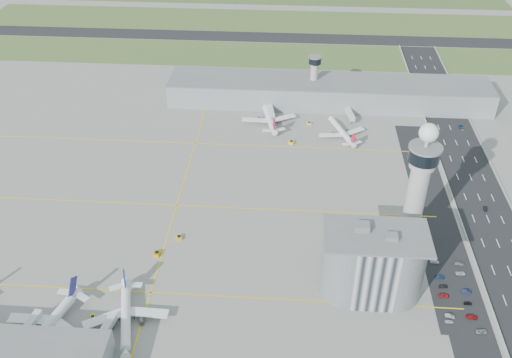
# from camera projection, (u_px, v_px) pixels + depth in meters

# --- Properties ---
(ground) EXTENTS (1000.00, 1000.00, 0.00)m
(ground) POSITION_uv_depth(u_px,v_px,m) (251.00, 249.00, 262.71)
(ground) COLOR gray
(grass_strip_0) EXTENTS (480.00, 50.00, 0.08)m
(grass_strip_0) POSITION_uv_depth(u_px,v_px,m) (248.00, 54.00, 447.17)
(grass_strip_0) COLOR #486630
(grass_strip_0) RESTS_ON ground
(grass_strip_1) EXTENTS (480.00, 60.00, 0.08)m
(grass_strip_1) POSITION_uv_depth(u_px,v_px,m) (255.00, 21.00, 508.28)
(grass_strip_1) COLOR #485E2C
(grass_strip_1) RESTS_ON ground
(runway) EXTENTS (480.00, 22.00, 0.10)m
(runway) POSITION_uv_depth(u_px,v_px,m) (251.00, 37.00, 477.30)
(runway) COLOR black
(runway) RESTS_ON ground
(highway) EXTENTS (28.00, 500.00, 0.10)m
(highway) POSITION_uv_depth(u_px,v_px,m) (505.00, 261.00, 256.05)
(highway) COLOR black
(highway) RESTS_ON ground
(barrier_left) EXTENTS (0.60, 500.00, 1.20)m
(barrier_left) POSITION_uv_depth(u_px,v_px,m) (474.00, 259.00, 256.54)
(barrier_left) COLOR #9E9E99
(barrier_left) RESTS_ON ground
(landside_road) EXTENTS (18.00, 260.00, 0.08)m
(landside_road) POSITION_uv_depth(u_px,v_px,m) (454.00, 274.00, 249.35)
(landside_road) COLOR black
(landside_road) RESTS_ON ground
(parking_lot) EXTENTS (20.00, 44.00, 0.10)m
(parking_lot) POSITION_uv_depth(u_px,v_px,m) (455.00, 294.00, 239.68)
(parking_lot) COLOR black
(parking_lot) RESTS_ON ground
(taxiway_line_h_0) EXTENTS (260.00, 0.60, 0.01)m
(taxiway_line_h_0) POSITION_uv_depth(u_px,v_px,m) (151.00, 293.00, 240.58)
(taxiway_line_h_0) COLOR yellow
(taxiway_line_h_0) RESTS_ON ground
(taxiway_line_h_1) EXTENTS (260.00, 0.60, 0.01)m
(taxiway_line_h_1) POSITION_uv_depth(u_px,v_px,m) (177.00, 206.00, 289.46)
(taxiway_line_h_1) COLOR yellow
(taxiway_line_h_1) RESTS_ON ground
(taxiway_line_h_2) EXTENTS (260.00, 0.60, 0.01)m
(taxiway_line_h_2) POSITION_uv_depth(u_px,v_px,m) (195.00, 144.00, 338.35)
(taxiway_line_h_2) COLOR yellow
(taxiway_line_h_2) RESTS_ON ground
(taxiway_line_v) EXTENTS (0.60, 260.00, 0.01)m
(taxiway_line_v) POSITION_uv_depth(u_px,v_px,m) (177.00, 206.00, 289.46)
(taxiway_line_v) COLOR yellow
(taxiway_line_v) RESTS_ON ground
(control_tower) EXTENTS (14.00, 14.00, 64.50)m
(control_tower) POSITION_uv_depth(u_px,v_px,m) (418.00, 184.00, 244.86)
(control_tower) COLOR #ADAAA5
(control_tower) RESTS_ON ground
(secondary_tower) EXTENTS (8.60, 8.60, 31.90)m
(secondary_tower) POSITION_uv_depth(u_px,v_px,m) (314.00, 75.00, 372.35)
(secondary_tower) COLOR #ADAAA5
(secondary_tower) RESTS_ON ground
(admin_building) EXTENTS (42.00, 24.00, 33.50)m
(admin_building) POSITION_uv_depth(u_px,v_px,m) (373.00, 264.00, 232.96)
(admin_building) COLOR #B2B2B7
(admin_building) RESTS_ON ground
(terminal_pier) EXTENTS (210.00, 32.00, 15.80)m
(terminal_pier) POSITION_uv_depth(u_px,v_px,m) (328.00, 92.00, 376.44)
(terminal_pier) COLOR gray
(terminal_pier) RESTS_ON ground
(airplane_near_b) EXTENTS (46.66, 50.99, 11.91)m
(airplane_near_b) POSITION_uv_depth(u_px,v_px,m) (45.00, 323.00, 219.55)
(airplane_near_b) COLOR white
(airplane_near_b) RESTS_ON ground
(airplane_near_c) EXTENTS (43.28, 47.62, 11.29)m
(airplane_near_c) POSITION_uv_depth(u_px,v_px,m) (125.00, 314.00, 223.86)
(airplane_near_c) COLOR white
(airplane_near_c) RESTS_ON ground
(airplane_far_a) EXTENTS (43.14, 47.73, 11.46)m
(airplane_far_a) POSITION_uv_depth(u_px,v_px,m) (269.00, 113.00, 357.05)
(airplane_far_a) COLOR white
(airplane_far_a) RESTS_ON ground
(airplane_far_b) EXTENTS (40.47, 43.51, 9.85)m
(airplane_far_b) POSITION_uv_depth(u_px,v_px,m) (342.00, 128.00, 343.36)
(airplane_far_b) COLOR white
(airplane_far_b) RESTS_ON ground
(jet_bridge_near_1) EXTENTS (5.39, 14.31, 5.70)m
(jet_bridge_near_1) POSITION_uv_depth(u_px,v_px,m) (20.00, 342.00, 216.16)
(jet_bridge_near_1) COLOR silver
(jet_bridge_near_1) RESTS_ON ground
(jet_bridge_near_2) EXTENTS (5.39, 14.31, 5.70)m
(jet_bridge_near_2) POSITION_uv_depth(u_px,v_px,m) (98.00, 346.00, 214.43)
(jet_bridge_near_2) COLOR silver
(jet_bridge_near_2) RESTS_ON ground
(jet_bridge_far_0) EXTENTS (5.39, 14.31, 5.70)m
(jet_bridge_far_0) POSITION_uv_depth(u_px,v_px,m) (270.00, 108.00, 368.50)
(jet_bridge_far_0) COLOR silver
(jet_bridge_far_0) RESTS_ON ground
(jet_bridge_far_1) EXTENTS (5.39, 14.31, 5.70)m
(jet_bridge_far_1) POSITION_uv_depth(u_px,v_px,m) (347.00, 111.00, 365.62)
(jet_bridge_far_1) COLOR silver
(jet_bridge_far_1) RESTS_ON ground
(tug_1) EXTENTS (2.79, 3.27, 1.60)m
(tug_1) POSITION_uv_depth(u_px,v_px,m) (93.00, 317.00, 228.56)
(tug_1) COLOR yellow
(tug_1) RESTS_ON ground
(tug_2) EXTENTS (2.88, 3.86, 2.08)m
(tug_2) POSITION_uv_depth(u_px,v_px,m) (157.00, 253.00, 258.86)
(tug_2) COLOR #CC9B07
(tug_2) RESTS_ON ground
(tug_3) EXTENTS (3.36, 3.91, 1.91)m
(tug_3) POSITION_uv_depth(u_px,v_px,m) (179.00, 237.00, 268.02)
(tug_3) COLOR #EEAC16
(tug_3) RESTS_ON ground
(tug_4) EXTENTS (3.99, 3.49, 1.94)m
(tug_4) POSITION_uv_depth(u_px,v_px,m) (291.00, 142.00, 337.84)
(tug_4) COLOR yellow
(tug_4) RESTS_ON ground
(tug_5) EXTENTS (2.98, 2.20, 1.63)m
(tug_5) POSITION_uv_depth(u_px,v_px,m) (309.00, 123.00, 356.67)
(tug_5) COLOR yellow
(tug_5) RESTS_ON ground
(car_lot_0) EXTENTS (3.45, 1.42, 1.17)m
(car_lot_0) POSITION_uv_depth(u_px,v_px,m) (449.00, 321.00, 227.06)
(car_lot_0) COLOR beige
(car_lot_0) RESTS_ON ground
(car_lot_1) EXTENTS (3.99, 1.97, 1.26)m
(car_lot_1) POSITION_uv_depth(u_px,v_px,m) (450.00, 316.00, 229.41)
(car_lot_1) COLOR gray
(car_lot_1) RESTS_ON ground
(car_lot_2) EXTENTS (4.41, 2.23, 1.20)m
(car_lot_2) POSITION_uv_depth(u_px,v_px,m) (444.00, 295.00, 238.43)
(car_lot_2) COLOR #B21A23
(car_lot_2) RESTS_ON ground
(car_lot_3) EXTENTS (3.96, 2.01, 1.10)m
(car_lot_3) POSITION_uv_depth(u_px,v_px,m) (443.00, 286.00, 242.81)
(car_lot_3) COLOR black
(car_lot_3) RESTS_ON ground
(car_lot_4) EXTENTS (3.77, 1.53, 1.28)m
(car_lot_4) POSITION_uv_depth(u_px,v_px,m) (440.00, 277.00, 247.33)
(car_lot_4) COLOR navy
(car_lot_4) RESTS_ON ground
(car_lot_5) EXTENTS (4.07, 1.74, 1.30)m
(car_lot_5) POSITION_uv_depth(u_px,v_px,m) (435.00, 262.00, 254.92)
(car_lot_5) COLOR #AAA9BE
(car_lot_5) RESTS_ON ground
(car_lot_6) EXTENTS (4.64, 2.59, 1.23)m
(car_lot_6) POSITION_uv_depth(u_px,v_px,m) (482.00, 331.00, 222.92)
(car_lot_6) COLOR gray
(car_lot_6) RESTS_ON ground
(car_lot_7) EXTENTS (4.66, 2.16, 1.32)m
(car_lot_7) POSITION_uv_depth(u_px,v_px,m) (472.00, 317.00, 228.85)
(car_lot_7) COLOR #9B0D11
(car_lot_7) RESTS_ON ground
(car_lot_8) EXTENTS (3.34, 1.37, 1.14)m
(car_lot_8) POSITION_uv_depth(u_px,v_px,m) (468.00, 303.00, 234.92)
(car_lot_8) COLOR black
(car_lot_8) RESTS_ON ground
(car_lot_9) EXTENTS (4.14, 1.89, 1.32)m
(car_lot_9) POSITION_uv_depth(u_px,v_px,m) (467.00, 292.00, 240.16)
(car_lot_9) COLOR navy
(car_lot_9) RESTS_ON ground
(car_lot_10) EXTENTS (4.35, 2.33, 1.16)m
(car_lot_10) POSITION_uv_depth(u_px,v_px,m) (461.00, 273.00, 249.10)
(car_lot_10) COLOR silver
(car_lot_10) RESTS_ON ground
(car_lot_11) EXTENTS (4.44, 1.96, 1.27)m
(car_lot_11) POSITION_uv_depth(u_px,v_px,m) (459.00, 264.00, 254.04)
(car_lot_11) COLOR gray
(car_lot_11) RESTS_ON ground
(car_hw_1) EXTENTS (1.86, 4.02, 1.28)m
(car_hw_1) POSITION_uv_depth(u_px,v_px,m) (485.00, 209.00, 286.26)
(car_hw_1) COLOR black
(car_hw_1) RESTS_ON ground
(car_hw_2) EXTENTS (2.47, 4.61, 1.23)m
(car_hw_2) POSITION_uv_depth(u_px,v_px,m) (461.00, 127.00, 353.40)
(car_hw_2) COLOR navy
(car_hw_2) RESTS_ON ground
(car_hw_4) EXTENTS (2.11, 3.99, 1.29)m
(car_hw_4) POSITION_uv_depth(u_px,v_px,m) (424.00, 85.00, 401.71)
(car_hw_4) COLOR gray
(car_hw_4) RESTS_ON ground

